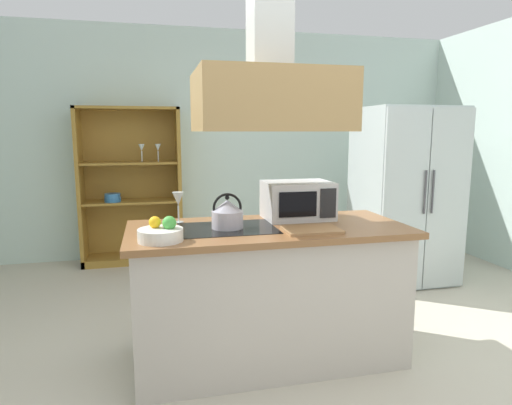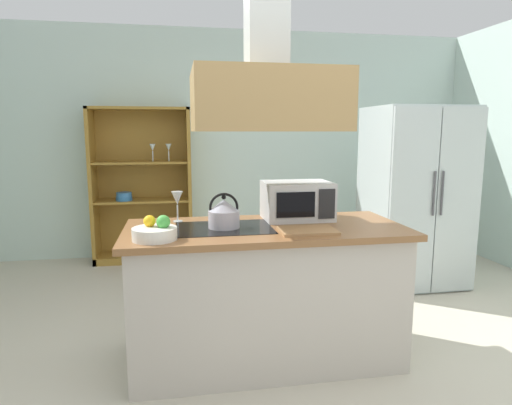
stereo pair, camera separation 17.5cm
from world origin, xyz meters
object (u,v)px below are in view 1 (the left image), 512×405
microwave (298,200)px  fruit_bowl (161,233)px  dish_cabinet (131,195)px  wine_glass_on_counter (178,200)px  cutting_board (312,230)px  kettle (227,214)px  refrigerator (405,195)px

microwave → fruit_bowl: (-0.94, -0.43, -0.09)m
dish_cabinet → fruit_bowl: size_ratio=7.05×
wine_glass_on_counter → cutting_board: bearing=-30.3°
cutting_board → microwave: bearing=83.9°
cutting_board → dish_cabinet: bearing=113.2°
dish_cabinet → kettle: bearing=-74.8°
refrigerator → wine_glass_on_counter: refrigerator is taller
cutting_board → fruit_bowl: (-0.90, -0.03, 0.04)m
wine_glass_on_counter → dish_cabinet: bearing=100.0°
cutting_board → fruit_bowl: size_ratio=1.35×
dish_cabinet → kettle: dish_cabinet is taller
cutting_board → wine_glass_on_counter: 0.91m
refrigerator → microwave: 1.81m
dish_cabinet → microwave: dish_cabinet is taller
refrigerator → wine_glass_on_counter: bearing=-157.1°
dish_cabinet → refrigerator: bearing=-26.0°
refrigerator → cutting_board: size_ratio=5.11×
dish_cabinet → wine_glass_on_counter: bearing=-80.0°
dish_cabinet → microwave: bearing=-62.5°
fruit_bowl → microwave: bearing=24.6°
cutting_board → microwave: 0.42m
cutting_board → microwave: (0.04, 0.40, 0.12)m
wine_glass_on_counter → fruit_bowl: size_ratio=0.82×
cutting_board → fruit_bowl: bearing=-178.0°
fruit_bowl → wine_glass_on_counter: bearing=75.4°
kettle → wine_glass_on_counter: (-0.29, 0.25, 0.06)m
kettle → wine_glass_on_counter: 0.39m
wine_glass_on_counter → fruit_bowl: 0.51m
kettle → cutting_board: (0.49, -0.20, -0.08)m
kettle → cutting_board: bearing=-22.1°
kettle → wine_glass_on_counter: kettle is taller
dish_cabinet → kettle: size_ratio=7.99×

